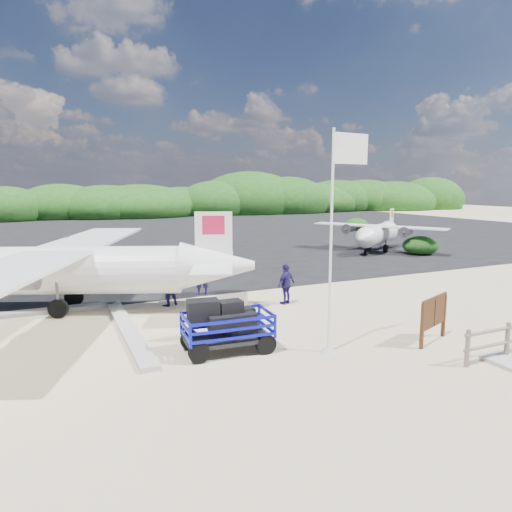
{
  "coord_description": "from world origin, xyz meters",
  "views": [
    {
      "loc": [
        -6.59,
        -12.92,
        4.68
      ],
      "look_at": [
        0.7,
        3.05,
        1.9
      ],
      "focal_mm": 32.0,
      "sensor_mm": 36.0,
      "label": 1
    }
  ],
  "objects_px": {
    "signboard": "(432,342)",
    "crew_b": "(167,285)",
    "crew_a": "(202,274)",
    "flagpole": "(328,352)",
    "crew_c": "(286,284)",
    "aircraft_large": "(277,245)",
    "baggage_cart": "(228,352)"
  },
  "relations": [
    {
      "from": "flagpole",
      "to": "crew_c",
      "type": "relative_size",
      "value": 3.82
    },
    {
      "from": "signboard",
      "to": "crew_c",
      "type": "xyz_separation_m",
      "value": [
        -1.89,
        5.71,
        0.8
      ]
    },
    {
      "from": "aircraft_large",
      "to": "signboard",
      "type": "bearing_deg",
      "value": 96.94
    },
    {
      "from": "crew_a",
      "to": "aircraft_large",
      "type": "distance_m",
      "value": 16.62
    },
    {
      "from": "flagpole",
      "to": "crew_c",
      "type": "distance_m",
      "value": 5.34
    },
    {
      "from": "crew_b",
      "to": "baggage_cart",
      "type": "bearing_deg",
      "value": 75.96
    },
    {
      "from": "flagpole",
      "to": "crew_b",
      "type": "relative_size",
      "value": 3.8
    },
    {
      "from": "baggage_cart",
      "to": "aircraft_large",
      "type": "distance_m",
      "value": 22.91
    },
    {
      "from": "crew_c",
      "to": "crew_b",
      "type": "bearing_deg",
      "value": -45.34
    },
    {
      "from": "signboard",
      "to": "aircraft_large",
      "type": "height_order",
      "value": "aircraft_large"
    },
    {
      "from": "signboard",
      "to": "crew_a",
      "type": "xyz_separation_m",
      "value": [
        -4.45,
        8.49,
        0.9
      ]
    },
    {
      "from": "signboard",
      "to": "crew_c",
      "type": "distance_m",
      "value": 6.07
    },
    {
      "from": "crew_c",
      "to": "aircraft_large",
      "type": "bearing_deg",
      "value": -139.68
    },
    {
      "from": "crew_c",
      "to": "baggage_cart",
      "type": "bearing_deg",
      "value": 20.8
    },
    {
      "from": "signboard",
      "to": "crew_c",
      "type": "relative_size",
      "value": 1.09
    },
    {
      "from": "crew_b",
      "to": "aircraft_large",
      "type": "height_order",
      "value": "aircraft_large"
    },
    {
      "from": "baggage_cart",
      "to": "crew_c",
      "type": "distance_m",
      "value": 5.61
    },
    {
      "from": "flagpole",
      "to": "crew_a",
      "type": "height_order",
      "value": "flagpole"
    },
    {
      "from": "baggage_cart",
      "to": "crew_a",
      "type": "xyz_separation_m",
      "value": [
        1.39,
        6.67,
        0.9
      ]
    },
    {
      "from": "crew_b",
      "to": "crew_c",
      "type": "relative_size",
      "value": 1.01
    },
    {
      "from": "crew_b",
      "to": "flagpole",
      "type": "bearing_deg",
      "value": 95.65
    },
    {
      "from": "crew_c",
      "to": "aircraft_large",
      "type": "relative_size",
      "value": 0.1
    },
    {
      "from": "signboard",
      "to": "crew_a",
      "type": "height_order",
      "value": "crew_a"
    },
    {
      "from": "crew_a",
      "to": "aircraft_large",
      "type": "height_order",
      "value": "aircraft_large"
    },
    {
      "from": "signboard",
      "to": "crew_b",
      "type": "xyz_separation_m",
      "value": [
        -6.18,
        7.41,
        0.81
      ]
    },
    {
      "from": "flagpole",
      "to": "crew_c",
      "type": "xyz_separation_m",
      "value": [
        1.39,
        5.09,
        0.8
      ]
    },
    {
      "from": "baggage_cart",
      "to": "crew_a",
      "type": "distance_m",
      "value": 6.88
    },
    {
      "from": "signboard",
      "to": "crew_a",
      "type": "bearing_deg",
      "value": 96.12
    },
    {
      "from": "signboard",
      "to": "aircraft_large",
      "type": "bearing_deg",
      "value": 53.39
    },
    {
      "from": "baggage_cart",
      "to": "signboard",
      "type": "distance_m",
      "value": 6.12
    },
    {
      "from": "flagpole",
      "to": "aircraft_large",
      "type": "bearing_deg",
      "value": 66.55
    },
    {
      "from": "signboard",
      "to": "crew_a",
      "type": "relative_size",
      "value": 0.97
    }
  ]
}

